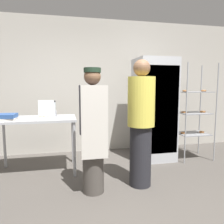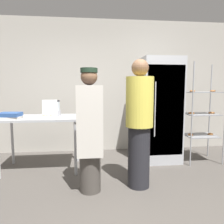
{
  "view_description": "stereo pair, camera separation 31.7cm",
  "coord_description": "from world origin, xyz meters",
  "px_view_note": "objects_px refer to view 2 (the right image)",
  "views": [
    {
      "loc": [
        -0.81,
        -2.27,
        1.37
      ],
      "look_at": [
        -0.14,
        0.8,
        0.99
      ],
      "focal_mm": 35.0,
      "sensor_mm": 36.0,
      "label": 1
    },
    {
      "loc": [
        -0.5,
        -2.32,
        1.37
      ],
      "look_at": [
        -0.14,
        0.8,
        0.99
      ],
      "focal_mm": 35.0,
      "sensor_mm": 36.0,
      "label": 2
    }
  ],
  "objects_px": {
    "refrigerator": "(160,110)",
    "blender_pitcher": "(57,109)",
    "person_baker": "(90,129)",
    "baking_rack": "(201,114)",
    "binder_stack": "(10,116)",
    "person_customer": "(139,123)",
    "donut_box": "(49,115)"
  },
  "relations": [
    {
      "from": "donut_box",
      "to": "blender_pitcher",
      "type": "height_order",
      "value": "donut_box"
    },
    {
      "from": "person_baker",
      "to": "baking_rack",
      "type": "bearing_deg",
      "value": 25.24
    },
    {
      "from": "refrigerator",
      "to": "baking_rack",
      "type": "relative_size",
      "value": 1.05
    },
    {
      "from": "blender_pitcher",
      "to": "person_customer",
      "type": "height_order",
      "value": "person_customer"
    },
    {
      "from": "refrigerator",
      "to": "person_baker",
      "type": "distance_m",
      "value": 1.69
    },
    {
      "from": "binder_stack",
      "to": "person_baker",
      "type": "distance_m",
      "value": 1.36
    },
    {
      "from": "refrigerator",
      "to": "binder_stack",
      "type": "relative_size",
      "value": 5.67
    },
    {
      "from": "donut_box",
      "to": "person_customer",
      "type": "height_order",
      "value": "person_customer"
    },
    {
      "from": "refrigerator",
      "to": "baking_rack",
      "type": "distance_m",
      "value": 0.75
    },
    {
      "from": "baking_rack",
      "to": "person_customer",
      "type": "xyz_separation_m",
      "value": [
        -1.36,
        -0.89,
        0.0
      ]
    },
    {
      "from": "person_customer",
      "to": "donut_box",
      "type": "bearing_deg",
      "value": 153.86
    },
    {
      "from": "baking_rack",
      "to": "binder_stack",
      "type": "xyz_separation_m",
      "value": [
        -3.21,
        -0.29,
        0.05
      ]
    },
    {
      "from": "refrigerator",
      "to": "blender_pitcher",
      "type": "bearing_deg",
      "value": -176.39
    },
    {
      "from": "donut_box",
      "to": "refrigerator",
      "type": "bearing_deg",
      "value": 11.69
    },
    {
      "from": "baking_rack",
      "to": "donut_box",
      "type": "xyz_separation_m",
      "value": [
        -2.65,
        -0.26,
        0.05
      ]
    },
    {
      "from": "refrigerator",
      "to": "baking_rack",
      "type": "bearing_deg",
      "value": -10.63
    },
    {
      "from": "donut_box",
      "to": "binder_stack",
      "type": "distance_m",
      "value": 0.57
    },
    {
      "from": "refrigerator",
      "to": "person_customer",
      "type": "height_order",
      "value": "refrigerator"
    },
    {
      "from": "blender_pitcher",
      "to": "person_baker",
      "type": "height_order",
      "value": "person_baker"
    },
    {
      "from": "baking_rack",
      "to": "person_baker",
      "type": "xyz_separation_m",
      "value": [
        -2.02,
        -0.95,
        -0.05
      ]
    },
    {
      "from": "refrigerator",
      "to": "blender_pitcher",
      "type": "distance_m",
      "value": 1.83
    },
    {
      "from": "blender_pitcher",
      "to": "baking_rack",
      "type": "bearing_deg",
      "value": -0.52
    },
    {
      "from": "baking_rack",
      "to": "person_customer",
      "type": "bearing_deg",
      "value": -146.96
    },
    {
      "from": "baking_rack",
      "to": "binder_stack",
      "type": "relative_size",
      "value": 5.37
    },
    {
      "from": "person_baker",
      "to": "person_customer",
      "type": "bearing_deg",
      "value": 5.84
    },
    {
      "from": "donut_box",
      "to": "person_baker",
      "type": "height_order",
      "value": "person_baker"
    },
    {
      "from": "blender_pitcher",
      "to": "binder_stack",
      "type": "height_order",
      "value": "blender_pitcher"
    },
    {
      "from": "blender_pitcher",
      "to": "person_baker",
      "type": "relative_size",
      "value": 0.16
    },
    {
      "from": "blender_pitcher",
      "to": "binder_stack",
      "type": "distance_m",
      "value": 0.73
    },
    {
      "from": "binder_stack",
      "to": "person_customer",
      "type": "xyz_separation_m",
      "value": [
        1.85,
        -0.6,
        -0.05
      ]
    },
    {
      "from": "refrigerator",
      "to": "person_customer",
      "type": "distance_m",
      "value": 1.2
    },
    {
      "from": "baking_rack",
      "to": "person_baker",
      "type": "height_order",
      "value": "baking_rack"
    }
  ]
}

